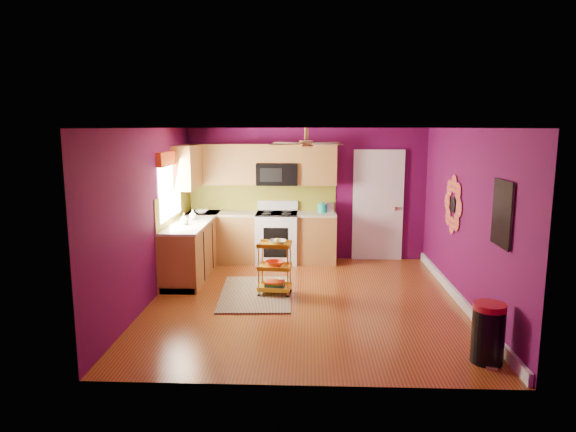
{
  "coord_description": "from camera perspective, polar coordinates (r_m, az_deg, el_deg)",
  "views": [
    {
      "loc": [
        0.04,
        -7.19,
        2.51
      ],
      "look_at": [
        -0.27,
        0.4,
        1.19
      ],
      "focal_mm": 32.0,
      "sensor_mm": 36.0,
      "label": 1
    }
  ],
  "objects": [
    {
      "name": "toaster",
      "position": [
        9.63,
        4.45,
        0.97
      ],
      "size": [
        0.22,
        0.15,
        0.18
      ],
      "primitive_type": "cube",
      "color": "beige",
      "rests_on": "lower_cabinets"
    },
    {
      "name": "left_window",
      "position": [
        8.58,
        -12.97,
        4.42
      ],
      "size": [
        0.08,
        1.35,
        1.08
      ],
      "color": "white",
      "rests_on": "ground"
    },
    {
      "name": "room_envelope",
      "position": [
        7.24,
        2.22,
        2.88
      ],
      "size": [
        4.54,
        5.04,
        2.52
      ],
      "color": "#54093E",
      "rests_on": "ground"
    },
    {
      "name": "right_wall_art",
      "position": [
        7.27,
        19.82,
        0.82
      ],
      "size": [
        0.04,
        2.74,
        1.04
      ],
      "color": "black",
      "rests_on": "ground"
    },
    {
      "name": "counter_dish",
      "position": [
        9.62,
        -9.54,
        0.48
      ],
      "size": [
        0.23,
        0.23,
        0.06
      ],
      "primitive_type": "imported",
      "color": "white",
      "rests_on": "lower_cabinets"
    },
    {
      "name": "shag_rug",
      "position": [
        7.91,
        -3.62,
        -8.58
      ],
      "size": [
        1.14,
        1.77,
        0.02
      ],
      "primitive_type": "cube",
      "rotation": [
        0.0,
        0.0,
        0.05
      ],
      "color": "#322110",
      "rests_on": "ground"
    },
    {
      "name": "ground",
      "position": [
        7.62,
        1.93,
        -9.4
      ],
      "size": [
        5.0,
        5.0,
        0.0
      ],
      "primitive_type": "plane",
      "color": "maroon",
      "rests_on": "ground"
    },
    {
      "name": "lower_cabinets",
      "position": [
        9.35,
        -6.26,
        -3.05
      ],
      "size": [
        2.81,
        2.31,
        0.94
      ],
      "color": "brown",
      "rests_on": "ground"
    },
    {
      "name": "trash_can",
      "position": [
        6.04,
        21.35,
        -12.02
      ],
      "size": [
        0.41,
        0.42,
        0.66
      ],
      "color": "black",
      "rests_on": "ground"
    },
    {
      "name": "soap_bottle_a",
      "position": [
        8.61,
        -11.49,
        -0.27
      ],
      "size": [
        0.08,
        0.08,
        0.17
      ],
      "primitive_type": "imported",
      "color": "#EA3F72",
      "rests_on": "lower_cabinets"
    },
    {
      "name": "soap_bottle_b",
      "position": [
        8.97,
        -10.53,
        0.16
      ],
      "size": [
        0.13,
        0.13,
        0.17
      ],
      "primitive_type": "imported",
      "color": "white",
      "rests_on": "lower_cabinets"
    },
    {
      "name": "ceiling_fan",
      "position": [
        7.39,
        2.05,
        8.13
      ],
      "size": [
        1.01,
        1.01,
        0.26
      ],
      "color": "#BF8C3F",
      "rests_on": "ground"
    },
    {
      "name": "teal_kettle",
      "position": [
        9.58,
        3.86,
        0.9
      ],
      "size": [
        0.18,
        0.18,
        0.21
      ],
      "color": "#16A592",
      "rests_on": "lower_cabinets"
    },
    {
      "name": "rolling_cart",
      "position": [
        7.75,
        -1.44,
        -5.55
      ],
      "size": [
        0.52,
        0.4,
        0.88
      ],
      "color": "gold",
      "rests_on": "ground"
    },
    {
      "name": "electric_range",
      "position": [
        9.6,
        -1.24,
        -2.35
      ],
      "size": [
        0.76,
        0.66,
        1.13
      ],
      "color": "white",
      "rests_on": "ground"
    },
    {
      "name": "counter_cup",
      "position": [
        8.52,
        -11.48,
        -0.65
      ],
      "size": [
        0.12,
        0.12,
        0.1
      ],
      "primitive_type": "imported",
      "color": "white",
      "rests_on": "lower_cabinets"
    },
    {
      "name": "panel_door",
      "position": [
        9.86,
        9.95,
        1.03
      ],
      "size": [
        0.95,
        0.11,
        2.15
      ],
      "color": "white",
      "rests_on": "ground"
    },
    {
      "name": "upper_cabinetry",
      "position": [
        9.48,
        -5.47,
        5.5
      ],
      "size": [
        2.8,
        2.3,
        1.26
      ],
      "color": "brown",
      "rests_on": "ground"
    }
  ]
}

